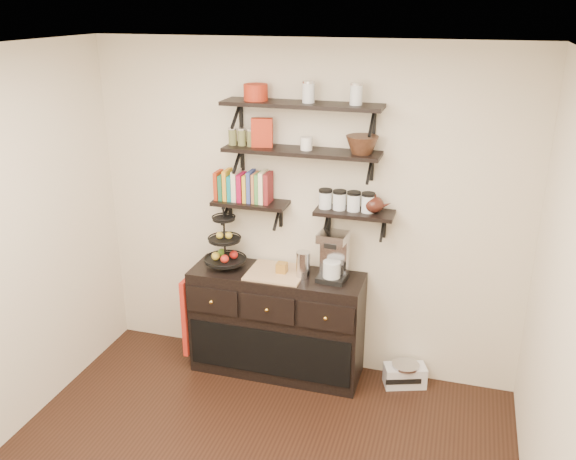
# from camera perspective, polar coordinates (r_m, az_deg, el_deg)

# --- Properties ---
(ceiling) EXTENTS (3.50, 3.50, 0.02)m
(ceiling) POSITION_cam_1_polar(r_m,az_deg,el_deg) (2.97, -7.23, 15.75)
(ceiling) COLOR white
(ceiling) RESTS_ON back_wall
(back_wall) EXTENTS (3.50, 0.02, 2.70)m
(back_wall) POSITION_cam_1_polar(r_m,az_deg,el_deg) (4.89, 1.62, 1.59)
(back_wall) COLOR beige
(back_wall) RESTS_ON ground
(right_wall) EXTENTS (0.02, 3.50, 2.70)m
(right_wall) POSITION_cam_1_polar(r_m,az_deg,el_deg) (3.20, 24.84, -11.40)
(right_wall) COLOR beige
(right_wall) RESTS_ON ground
(shelf_top) EXTENTS (1.20, 0.27, 0.23)m
(shelf_top) POSITION_cam_1_polar(r_m,az_deg,el_deg) (4.55, 1.30, 11.62)
(shelf_top) COLOR black
(shelf_top) RESTS_ON back_wall
(shelf_mid) EXTENTS (1.20, 0.27, 0.23)m
(shelf_mid) POSITION_cam_1_polar(r_m,az_deg,el_deg) (4.62, 1.26, 7.33)
(shelf_mid) COLOR black
(shelf_mid) RESTS_ON back_wall
(shelf_low_left) EXTENTS (0.60, 0.25, 0.23)m
(shelf_low_left) POSITION_cam_1_polar(r_m,az_deg,el_deg) (4.87, -3.51, 2.48)
(shelf_low_left) COLOR black
(shelf_low_left) RESTS_ON back_wall
(shelf_low_right) EXTENTS (0.60, 0.25, 0.23)m
(shelf_low_right) POSITION_cam_1_polar(r_m,az_deg,el_deg) (4.67, 6.24, 1.55)
(shelf_low_right) COLOR black
(shelf_low_right) RESTS_ON back_wall
(cookbooks) EXTENTS (0.43, 0.15, 0.26)m
(cookbooks) POSITION_cam_1_polar(r_m,az_deg,el_deg) (4.85, -4.14, 4.07)
(cookbooks) COLOR #AB3013
(cookbooks) RESTS_ON shelf_low_left
(glass_canisters) EXTENTS (0.43, 0.10, 0.13)m
(glass_canisters) POSITION_cam_1_polar(r_m,az_deg,el_deg) (4.65, 5.49, 2.64)
(glass_canisters) COLOR silver
(glass_canisters) RESTS_ON shelf_low_right
(sideboard) EXTENTS (1.40, 0.50, 0.92)m
(sideboard) POSITION_cam_1_polar(r_m,az_deg,el_deg) (5.09, -1.05, -8.65)
(sideboard) COLOR black
(sideboard) RESTS_ON floor
(fruit_stand) EXTENTS (0.34, 0.34, 0.50)m
(fruit_stand) POSITION_cam_1_polar(r_m,az_deg,el_deg) (4.96, -5.89, -1.63)
(fruit_stand) COLOR black
(fruit_stand) RESTS_ON sideboard
(candle) EXTENTS (0.08, 0.08, 0.08)m
(candle) POSITION_cam_1_polar(r_m,az_deg,el_deg) (4.85, -0.58, -3.54)
(candle) COLOR #956422
(candle) RESTS_ON sideboard
(coffee_maker) EXTENTS (0.23, 0.23, 0.40)m
(coffee_maker) POSITION_cam_1_polar(r_m,az_deg,el_deg) (4.73, 4.26, -2.51)
(coffee_maker) COLOR black
(coffee_maker) RESTS_ON sideboard
(thermal_carafe) EXTENTS (0.11, 0.11, 0.22)m
(thermal_carafe) POSITION_cam_1_polar(r_m,az_deg,el_deg) (4.77, 1.43, -3.29)
(thermal_carafe) COLOR silver
(thermal_carafe) RESTS_ON sideboard
(apron) EXTENTS (0.04, 0.29, 0.67)m
(apron) POSITION_cam_1_polar(r_m,az_deg,el_deg) (5.24, -9.09, -7.67)
(apron) COLOR #B22313
(apron) RESTS_ON sideboard
(radio) EXTENTS (0.37, 0.28, 0.20)m
(radio) POSITION_cam_1_polar(r_m,az_deg,el_deg) (5.18, 10.87, -13.16)
(radio) COLOR silver
(radio) RESTS_ON floor
(recipe_box) EXTENTS (0.17, 0.09, 0.22)m
(recipe_box) POSITION_cam_1_polar(r_m,az_deg,el_deg) (4.67, -2.44, 9.10)
(recipe_box) COLOR #A72813
(recipe_box) RESTS_ON shelf_mid
(walnut_bowl) EXTENTS (0.24, 0.24, 0.13)m
(walnut_bowl) POSITION_cam_1_polar(r_m,az_deg,el_deg) (4.50, 6.94, 7.92)
(walnut_bowl) COLOR black
(walnut_bowl) RESTS_ON shelf_mid
(ramekins) EXTENTS (0.09, 0.09, 0.10)m
(ramekins) POSITION_cam_1_polar(r_m,az_deg,el_deg) (4.59, 1.74, 8.09)
(ramekins) COLOR white
(ramekins) RESTS_ON shelf_mid
(teapot) EXTENTS (0.22, 0.17, 0.15)m
(teapot) POSITION_cam_1_polar(r_m,az_deg,el_deg) (4.61, 8.06, 2.51)
(teapot) COLOR #391711
(teapot) RESTS_ON shelf_low_right
(red_pot) EXTENTS (0.18, 0.18, 0.12)m
(red_pot) POSITION_cam_1_polar(r_m,az_deg,el_deg) (4.64, -3.04, 12.76)
(red_pot) COLOR #A72813
(red_pot) RESTS_ON shelf_top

